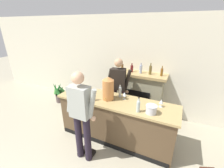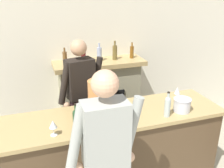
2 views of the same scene
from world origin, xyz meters
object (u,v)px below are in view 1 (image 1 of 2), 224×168
Objects in this scene: person_customer at (81,115)px; wine_glass_by_dispenser at (161,102)px; wine_bottle_rose_blush at (120,91)px; wine_glass_near_bucket at (124,94)px; person_bartender at (118,88)px; copper_dispenser at (108,88)px; potted_plant_corner at (59,93)px; wine_bottle_port_short at (91,95)px; fireplace_stone at (139,94)px; ice_bucket_steel at (151,109)px; wine_glass_front_left at (82,93)px; wine_bottle_merlot_tall at (138,105)px.

wine_glass_by_dispenser is at bearing 36.16° from person_customer.
wine_bottle_rose_blush is 0.14m from wine_glass_near_bucket.
person_bartender is 3.43× the size of copper_dispenser.
potted_plant_corner is 2.37× the size of wine_bottle_port_short.
fireplace_stone reaches higher than ice_bucket_steel.
wine_glass_near_bucket is at bearing 30.82° from wine_bottle_port_short.
person_customer reaches higher than wine_bottle_rose_blush.
fireplace_stone reaches higher than wine_bottle_port_short.
wine_bottle_merlot_tall is at bearing -0.25° from wine_glass_front_left.
person_customer is at bearing -56.14° from wine_glass_front_left.
copper_dispenser reaches higher than wine_glass_near_bucket.
wine_bottle_port_short reaches higher than wine_bottle_merlot_tall.
potted_plant_corner is 4.49× the size of wine_glass_by_dispenser.
wine_glass_front_left is (-1.47, -0.05, 0.04)m from ice_bucket_steel.
ice_bucket_steel is at bearing 2.96° from wine_bottle_port_short.
ice_bucket_steel is 0.68× the size of wine_bottle_rose_blush.
wine_bottle_merlot_tall is (0.78, -0.91, 0.17)m from person_bartender.
potted_plant_corner is at bearing 176.93° from person_bartender.
copper_dispenser is 2.46× the size of ice_bucket_steel.
wine_glass_near_bucket is at bearing 138.54° from wine_bottle_merlot_tall.
wine_bottle_merlot_tall is 1.83× the size of wine_glass_near_bucket.
fireplace_stone is at bearing 88.47° from wine_glass_near_bucket.
person_bartender reaches higher than wine_glass_by_dispenser.
person_bartender reaches higher than wine_glass_front_left.
wine_glass_by_dispenser is (1.59, 0.36, -0.00)m from wine_glass_front_left.
wine_bottle_port_short is at bearing -104.08° from person_bartender.
copper_dispenser is at bearing -172.20° from wine_glass_by_dispenser.
wine_glass_by_dispenser is (0.35, 0.36, -0.02)m from wine_bottle_merlot_tall.
potted_plant_corner is at bearing 166.07° from wine_bottle_rose_blush.
wine_bottle_rose_blush is 0.88m from wine_glass_by_dispenser.
wine_glass_near_bucket is (0.61, 0.36, -0.02)m from wine_bottle_port_short.
wine_glass_by_dispenser is (1.07, 0.15, -0.14)m from copper_dispenser.
copper_dispenser is 1.67× the size of wine_bottle_rose_blush.
wine_glass_front_left reaches higher than ice_bucket_steel.
wine_glass_near_bucket is at bearing 62.08° from person_customer.
wine_glass_near_bucket is (2.59, -0.67, 0.78)m from potted_plant_corner.
wine_glass_by_dispenser is at bearing 45.90° from wine_bottle_merlot_tall.
copper_dispenser reaches higher than wine_bottle_merlot_tall.
person_customer reaches higher than ice_bucket_steel.
ice_bucket_steel is 1.27× the size of wine_glass_near_bucket.
copper_dispenser is 0.98m from ice_bucket_steel.
potted_plant_corner is 2.58m from copper_dispenser.
wine_bottle_merlot_tall is at bearing -18.96° from potted_plant_corner.
fireplace_stone is 9.48× the size of wine_glass_by_dispenser.
wine_glass_front_left is 1.01× the size of wine_glass_near_bucket.
fireplace_stone reaches higher than wine_glass_front_left.
wine_bottle_port_short reaches higher than ice_bucket_steel.
ice_bucket_steel is 1.47m from wine_glass_front_left.
potted_plant_corner is 2.66m from wine_bottle_rose_blush.
wine_glass_front_left is (1.75, -1.02, 0.78)m from potted_plant_corner.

